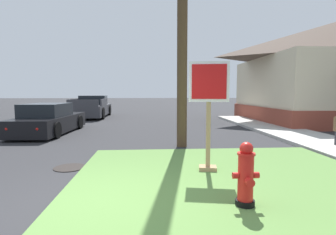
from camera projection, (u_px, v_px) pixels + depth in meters
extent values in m
plane|color=#2B2B2D|center=(92.00, 209.00, 3.90)|extent=(160.00, 160.00, 0.00)
cube|color=#567F3D|center=(227.00, 177.00, 5.27)|extent=(5.94, 4.92, 0.08)
cube|color=#B2AFA8|center=(306.00, 138.00, 9.72)|extent=(2.20, 16.80, 0.12)
cylinder|color=black|center=(245.00, 202.00, 3.84)|extent=(0.28, 0.28, 0.08)
cylinder|color=red|center=(246.00, 178.00, 3.81)|extent=(0.22, 0.22, 0.66)
cylinder|color=red|center=(246.00, 154.00, 3.77)|extent=(0.25, 0.25, 0.03)
sphere|color=red|center=(246.00, 149.00, 3.77)|extent=(0.19, 0.19, 0.19)
cube|color=red|center=(247.00, 144.00, 3.76)|extent=(0.04, 0.04, 0.04)
cylinder|color=red|center=(235.00, 175.00, 3.79)|extent=(0.08, 0.09, 0.09)
cylinder|color=red|center=(256.00, 175.00, 3.81)|extent=(0.08, 0.09, 0.09)
cylinder|color=red|center=(250.00, 182.00, 3.65)|extent=(0.12, 0.09, 0.12)
cube|color=#A3845B|center=(208.00, 118.00, 5.50)|extent=(0.10, 0.10, 2.18)
cube|color=#A3845B|center=(208.00, 168.00, 5.59)|extent=(0.40, 0.34, 0.08)
cube|color=white|center=(209.00, 82.00, 5.38)|extent=(0.80, 0.16, 0.82)
cube|color=red|center=(209.00, 82.00, 5.36)|extent=(0.69, 0.13, 0.69)
cylinder|color=black|center=(70.00, 168.00, 6.03)|extent=(0.70, 0.70, 0.02)
cube|color=black|center=(49.00, 123.00, 11.17)|extent=(1.93, 4.49, 0.64)
cube|color=black|center=(47.00, 110.00, 10.90)|extent=(1.57, 2.10, 0.56)
cylinder|color=black|center=(45.00, 122.00, 12.53)|extent=(0.25, 0.63, 0.62)
cylinder|color=black|center=(79.00, 122.00, 12.56)|extent=(0.25, 0.63, 0.62)
cylinder|color=black|center=(12.00, 130.00, 9.81)|extent=(0.25, 0.63, 0.62)
cylinder|color=black|center=(56.00, 130.00, 9.84)|extent=(0.25, 0.63, 0.62)
sphere|color=white|center=(57.00, 117.00, 13.30)|extent=(0.14, 0.14, 0.14)
sphere|color=red|center=(7.00, 129.00, 9.00)|extent=(0.12, 0.12, 0.12)
sphere|color=white|center=(78.00, 117.00, 13.32)|extent=(0.14, 0.14, 0.14)
sphere|color=red|center=(37.00, 129.00, 9.02)|extent=(0.12, 0.12, 0.12)
cube|color=#38383D|center=(92.00, 110.00, 18.41)|extent=(2.13, 5.31, 0.68)
cube|color=black|center=(93.00, 100.00, 19.09)|extent=(1.82, 1.40, 0.68)
cube|color=#38383D|center=(73.00, 102.00, 17.36)|extent=(0.14, 2.22, 0.44)
cube|color=#38383D|center=(104.00, 102.00, 17.53)|extent=(0.14, 2.22, 0.44)
cube|color=#38383D|center=(83.00, 103.00, 15.79)|extent=(1.83, 0.13, 0.44)
cylinder|color=black|center=(83.00, 110.00, 19.91)|extent=(0.27, 0.76, 0.76)
cylinder|color=black|center=(109.00, 110.00, 20.08)|extent=(0.27, 0.76, 0.76)
cylinder|color=black|center=(71.00, 114.00, 16.77)|extent=(0.27, 0.76, 0.76)
cylinder|color=black|center=(102.00, 113.00, 16.94)|extent=(0.27, 0.76, 0.76)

